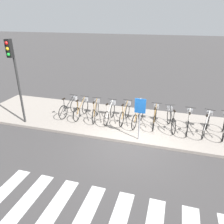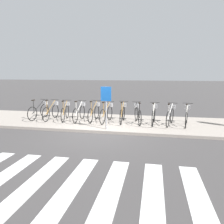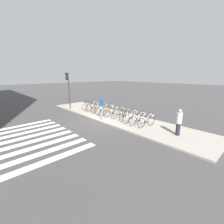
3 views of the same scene
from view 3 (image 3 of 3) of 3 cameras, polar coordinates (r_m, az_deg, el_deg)
name	(u,v)px [view 3 (image 3 of 3)]	position (r m, az deg, el deg)	size (l,w,h in m)	color
ground_plane	(98,122)	(12.57, -5.48, -3.63)	(120.00, 120.00, 0.00)	#423F3F
sidewalk	(113,117)	(13.68, 0.56, -1.83)	(16.76, 3.63, 0.12)	#9E9389
parked_bicycle_0	(90,106)	(16.30, -8.41, 2.46)	(0.46, 1.69, 1.05)	black
parked_bicycle_1	(93,107)	(15.72, -7.10, 2.08)	(0.46, 1.71, 1.05)	black
parked_bicycle_2	(98,108)	(15.11, -5.47, 1.63)	(0.49, 1.68, 1.05)	black
parked_bicycle_3	(102,109)	(14.52, -3.69, 1.16)	(0.46, 1.71, 1.05)	black
parked_bicycle_4	(108,110)	(14.06, -1.40, 0.76)	(0.46, 1.70, 1.05)	black
parked_bicycle_5	(112,111)	(13.49, 0.07, 0.19)	(0.46, 1.69, 1.05)	black
parked_bicycle_6	(119,113)	(13.05, 2.74, -0.31)	(0.46, 1.71, 1.05)	black
parked_bicycle_7	(125,114)	(12.53, 4.95, -0.95)	(0.57, 1.66, 1.05)	black
parked_bicycle_8	(131,116)	(12.00, 7.41, -1.69)	(0.46, 1.70, 1.05)	black
parked_bicycle_9	(139,118)	(11.54, 10.21, -2.45)	(0.57, 1.66, 1.05)	black
parked_bicycle_10	(147,120)	(11.17, 13.28, -3.16)	(0.48, 1.68, 1.05)	black
pedestrian	(179,122)	(10.08, 24.11, -3.38)	(0.34, 0.34, 1.67)	#23232D
traffic_light	(68,84)	(16.73, -16.53, 10.37)	(0.24, 0.40, 3.88)	#2D2D2D
sign_post	(102,106)	(12.22, -3.86, 2.47)	(0.44, 0.07, 1.81)	#99999E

